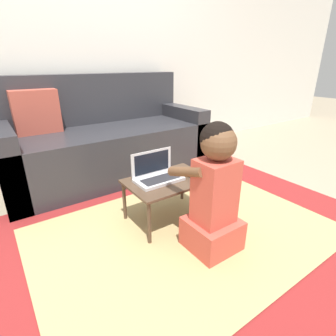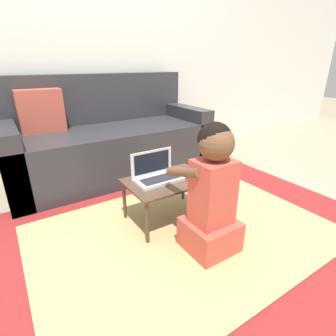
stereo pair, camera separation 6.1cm
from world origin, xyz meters
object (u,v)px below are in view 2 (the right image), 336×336
laptop (157,175)px  person_seated (212,193)px  couch (109,141)px  computer_mouse (189,173)px  laptop_desk (168,184)px

laptop → person_seated: (0.09, -0.43, 0.03)m
couch → person_seated: couch is taller
computer_mouse → laptop: bearing=164.1°
couch → laptop: couch is taller
laptop → computer_mouse: bearing=-15.9°
laptop_desk → person_seated: bearing=-85.2°
computer_mouse → person_seated: bearing=-109.0°
couch → computer_mouse: (0.18, -1.06, 0.00)m
person_seated → laptop: bearing=102.4°
couch → laptop: (-0.05, -1.00, 0.02)m
person_seated → laptop_desk: bearing=94.8°
person_seated → couch: bearing=92.0°
computer_mouse → person_seated: size_ratio=0.14×
computer_mouse → couch: bearing=99.4°
laptop_desk → computer_mouse: bearing=-9.0°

